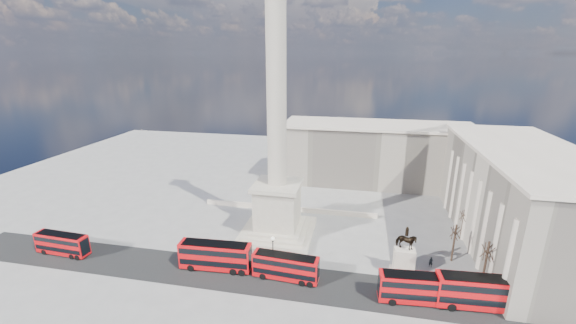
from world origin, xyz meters
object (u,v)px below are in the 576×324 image
(equestrian_statue, at_px, (404,258))
(pedestrian_crossing, at_px, (285,263))
(red_bus_e, at_px, (62,244))
(pedestrian_standing, at_px, (459,283))
(red_bus_a, at_px, (216,256))
(victorian_lamp, at_px, (273,252))
(nelsons_column, at_px, (277,173))
(red_bus_d, at_px, (482,292))
(red_bus_c, at_px, (419,288))
(red_bus_b, at_px, (286,267))
(pedestrian_walking, at_px, (431,262))

(equestrian_statue, bearing_deg, pedestrian_crossing, -173.94)
(red_bus_e, bearing_deg, pedestrian_standing, 6.03)
(red_bus_a, distance_m, victorian_lamp, 9.80)
(nelsons_column, distance_m, red_bus_d, 38.06)
(equestrian_statue, xyz_separation_m, pedestrian_crossing, (-19.56, -2.08, -2.20))
(red_bus_d, relative_size, equestrian_statue, 1.46)
(red_bus_d, relative_size, pedestrian_standing, 6.57)
(red_bus_c, bearing_deg, red_bus_b, 170.87)
(red_bus_e, height_order, equestrian_statue, equestrian_statue)
(red_bus_d, bearing_deg, red_bus_a, 174.58)
(nelsons_column, height_order, pedestrian_crossing, nelsons_column)
(red_bus_e, bearing_deg, nelsons_column, 25.62)
(red_bus_c, bearing_deg, equestrian_statue, 96.63)
(red_bus_d, relative_size, pedestrian_crossing, 7.95)
(pedestrian_walking, bearing_deg, pedestrian_standing, -44.39)
(red_bus_b, relative_size, victorian_lamp, 1.59)
(red_bus_b, height_order, red_bus_d, red_bus_d)
(nelsons_column, distance_m, pedestrian_crossing, 16.91)
(red_bus_c, bearing_deg, pedestrian_walking, 66.00)
(red_bus_c, distance_m, pedestrian_standing, 8.17)
(pedestrian_walking, bearing_deg, pedestrian_crossing, -153.82)
(nelsons_column, xyz_separation_m, pedestrian_crossing, (3.77, -11.16, -12.14))
(red_bus_b, xyz_separation_m, pedestrian_standing, (26.63, 2.89, -1.31))
(pedestrian_walking, bearing_deg, equestrian_statue, -134.74)
(equestrian_statue, height_order, pedestrian_walking, equestrian_statue)
(pedestrian_walking, bearing_deg, nelsons_column, -177.71)
(red_bus_a, bearing_deg, red_bus_e, 179.29)
(red_bus_d, bearing_deg, equestrian_statue, 143.59)
(nelsons_column, height_order, red_bus_d, nelsons_column)
(red_bus_d, distance_m, pedestrian_crossing, 29.80)
(pedestrian_walking, distance_m, pedestrian_standing, 6.15)
(equestrian_statue, distance_m, pedestrian_walking, 5.99)
(red_bus_d, distance_m, pedestrian_standing, 4.72)
(pedestrian_walking, bearing_deg, red_bus_a, -152.85)
(nelsons_column, relative_size, pedestrian_crossing, 31.89)
(nelsons_column, relative_size, pedestrian_walking, 26.88)
(victorian_lamp, bearing_deg, red_bus_b, -23.01)
(red_bus_b, xyz_separation_m, red_bus_d, (28.49, -1.11, 0.36))
(nelsons_column, distance_m, red_bus_e, 40.76)
(red_bus_b, distance_m, pedestrian_crossing, 3.68)
(red_bus_a, xyz_separation_m, pedestrian_crossing, (11.11, 2.87, -1.77))
(pedestrian_crossing, bearing_deg, red_bus_c, -113.48)
(red_bus_a, bearing_deg, equestrian_statue, 6.22)
(nelsons_column, height_order, victorian_lamp, nelsons_column)
(nelsons_column, xyz_separation_m, red_bus_d, (33.19, -15.51, -10.30))
(red_bus_b, relative_size, red_bus_d, 0.86)
(red_bus_e, relative_size, pedestrian_crossing, 6.44)
(red_bus_e, bearing_deg, red_bus_d, 2.65)
(red_bus_b, relative_size, pedestrian_walking, 5.80)
(victorian_lamp, distance_m, pedestrian_standing, 29.21)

